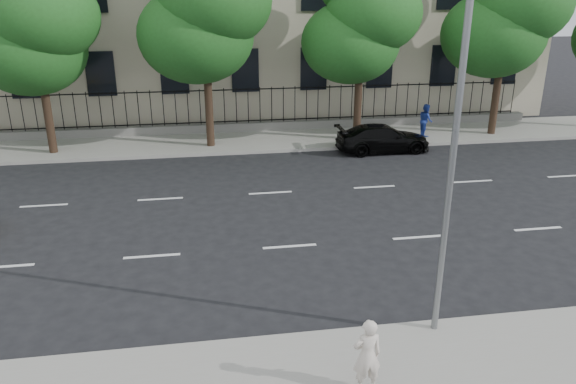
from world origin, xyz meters
The scene contains 12 objects.
ground centered at (0.00, 0.00, 0.00)m, with size 120.00×120.00×0.00m, color black.
far_sidewalk centered at (0.00, 14.00, 0.07)m, with size 60.00×4.00×0.15m, color gray.
lane_markings centered at (0.00, 4.75, 0.01)m, with size 49.60×4.62×0.01m, color silver, non-canonical shape.
iron_fence centered at (0.00, 15.70, 0.65)m, with size 30.00×0.50×2.20m.
street_light centered at (2.50, -1.77, 5.15)m, with size 0.25×3.32×8.05m.
tree_b centered at (-8.96, 13.36, 5.84)m, with size 5.53×5.12×8.97m.
tree_c centered at (-1.96, 13.36, 6.41)m, with size 5.89×5.50×9.80m.
tree_d centered at (5.04, 13.36, 5.84)m, with size 5.34×4.94×8.84m.
tree_e centered at (12.04, 13.36, 6.20)m, with size 5.71×5.31×9.46m.
black_sedan centered at (5.76, 11.50, 0.62)m, with size 1.74×4.28×1.24m, color black.
woman_near centered at (0.41, -4.00, 0.92)m, with size 0.56×0.37×1.53m, color beige.
pedestrian_far centered at (8.51, 13.30, 0.94)m, with size 0.77×0.60×1.57m, color navy.
Camera 1 is at (-2.39, -12.28, 7.46)m, focal length 35.00 mm.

